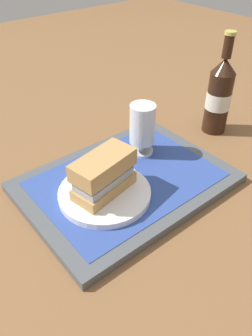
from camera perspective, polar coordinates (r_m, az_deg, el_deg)
The scene contains 7 objects.
ground_plane at distance 0.75m, azimuth -0.00°, elevation -3.03°, with size 3.00×3.00×0.00m, color brown.
tray at distance 0.74m, azimuth -0.00°, elevation -2.45°, with size 0.44×0.32×0.02m, color #4C5156.
placemat at distance 0.74m, azimuth -0.00°, elevation -1.81°, with size 0.38×0.27×0.00m, color #2D4793.
plate at distance 0.69m, azimuth -3.66°, elevation -4.29°, with size 0.19×0.19×0.01m, color white.
sandwich at distance 0.66m, azimuth -3.63°, elevation -0.89°, with size 0.14×0.09×0.08m.
beer_glass at distance 0.78m, azimuth 2.79°, elevation 7.03°, with size 0.06×0.06×0.12m.
beer_bottle at distance 0.93m, azimuth 15.56°, elevation 11.82°, with size 0.07×0.07×0.27m.
Camera 1 is at (-0.36, -0.44, 0.49)m, focal length 35.86 mm.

